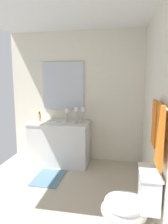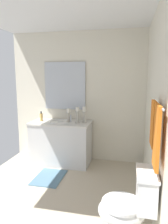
# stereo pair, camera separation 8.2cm
# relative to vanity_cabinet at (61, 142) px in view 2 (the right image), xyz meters

# --- Properties ---
(floor) EXTENTS (2.51, 2.58, 0.02)m
(floor) POSITION_rel_vanity_cabinet_xyz_m (0.93, 0.24, -0.41)
(floor) COLOR beige
(floor) RESTS_ON ground
(wall_back) EXTENTS (2.51, 0.04, 2.45)m
(wall_back) POSITION_rel_vanity_cabinet_xyz_m (0.93, 1.53, 0.83)
(wall_back) COLOR silver
(wall_back) RESTS_ON ground
(wall_left) EXTENTS (0.04, 2.58, 2.45)m
(wall_left) POSITION_rel_vanity_cabinet_xyz_m (-0.32, 0.24, 0.83)
(wall_left) COLOR silver
(wall_left) RESTS_ON ground
(ceiling) EXTENTS (2.51, 2.58, 0.02)m
(ceiling) POSITION_rel_vanity_cabinet_xyz_m (0.93, 0.24, 2.06)
(ceiling) COLOR white
(vanity_cabinet) EXTENTS (0.58, 1.11, 0.79)m
(vanity_cabinet) POSITION_rel_vanity_cabinet_xyz_m (0.00, 0.00, 0.00)
(vanity_cabinet) COLOR silver
(vanity_cabinet) RESTS_ON ground
(sink_basin) EXTENTS (0.40, 0.40, 0.24)m
(sink_basin) POSITION_rel_vanity_cabinet_xyz_m (0.00, 0.00, 0.36)
(sink_basin) COLOR white
(sink_basin) RESTS_ON vanity_cabinet
(mirror) EXTENTS (0.02, 0.80, 0.90)m
(mirror) POSITION_rel_vanity_cabinet_xyz_m (-0.28, 0.00, 1.04)
(mirror) COLOR silver
(candle_holder_tall) EXTENTS (0.09, 0.09, 0.29)m
(candle_holder_tall) POSITION_rel_vanity_cabinet_xyz_m (-0.03, 0.44, 0.55)
(candle_holder_tall) COLOR #B7B2A5
(candle_holder_tall) RESTS_ON vanity_cabinet
(candle_holder_short) EXTENTS (0.09, 0.09, 0.29)m
(candle_holder_short) POSITION_rel_vanity_cabinet_xyz_m (0.02, 0.32, 0.55)
(candle_holder_short) COLOR #B7B2A5
(candle_holder_short) RESTS_ON vanity_cabinet
(candle_holder_mid) EXTENTS (0.09, 0.09, 0.25)m
(candle_holder_mid) POSITION_rel_vanity_cabinet_xyz_m (-0.02, 0.14, 0.53)
(candle_holder_mid) COLOR #B7B2A5
(candle_holder_mid) RESTS_ON vanity_cabinet
(soap_bottle) EXTENTS (0.06, 0.06, 0.18)m
(soap_bottle) POSITION_rel_vanity_cabinet_xyz_m (-0.00, -0.39, 0.47)
(soap_bottle) COLOR #E5B259
(soap_bottle) RESTS_ON vanity_cabinet
(toilet) EXTENTS (0.39, 0.54, 0.75)m
(toilet) POSITION_rel_vanity_cabinet_xyz_m (1.69, 1.25, -0.03)
(toilet) COLOR white
(toilet) RESTS_ON ground
(towel_bar) EXTENTS (0.59, 0.02, 0.02)m
(towel_bar) POSITION_rel_vanity_cabinet_xyz_m (1.64, 1.47, 0.96)
(towel_bar) COLOR silver
(towel_near_vanity) EXTENTS (0.24, 0.03, 0.45)m
(towel_near_vanity) POSITION_rel_vanity_cabinet_xyz_m (1.49, 1.45, 0.76)
(towel_near_vanity) COLOR orange
(towel_near_vanity) RESTS_ON towel_bar
(towel_center) EXTENTS (0.24, 0.03, 0.55)m
(towel_center) POSITION_rel_vanity_cabinet_xyz_m (1.79, 1.45, 0.71)
(towel_center) COLOR orange
(towel_center) RESTS_ON towel_bar
(bath_mat) EXTENTS (0.60, 0.44, 0.02)m
(bath_mat) POSITION_rel_vanity_cabinet_xyz_m (0.63, 0.00, -0.39)
(bath_mat) COLOR slate
(bath_mat) RESTS_ON ground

